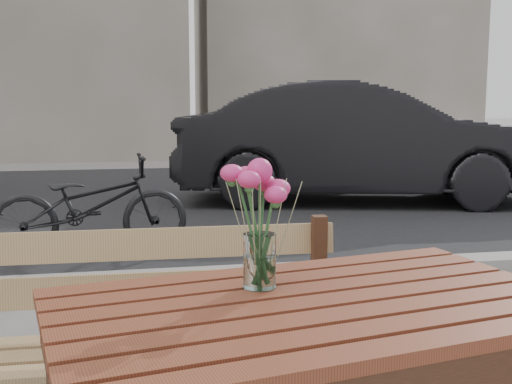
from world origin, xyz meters
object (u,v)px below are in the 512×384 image
at_px(main_vase, 260,208).
at_px(parked_car, 360,142).
at_px(main_table, 314,351).
at_px(bicycle, 91,206).

distance_m(main_vase, parked_car, 6.64).
distance_m(main_table, main_vase, 0.39).
bearing_deg(bicycle, parked_car, -58.70).
height_order(main_vase, bicycle, main_vase).
distance_m(main_table, bicycle, 4.05).
bearing_deg(parked_car, main_table, 172.49).
xyz_separation_m(main_vase, bicycle, (-0.68, 3.82, -0.60)).
xyz_separation_m(parked_car, bicycle, (-3.20, -2.31, -0.34)).
xyz_separation_m(main_table, parked_car, (2.41, 6.27, 0.09)).
distance_m(main_table, parked_car, 6.72).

